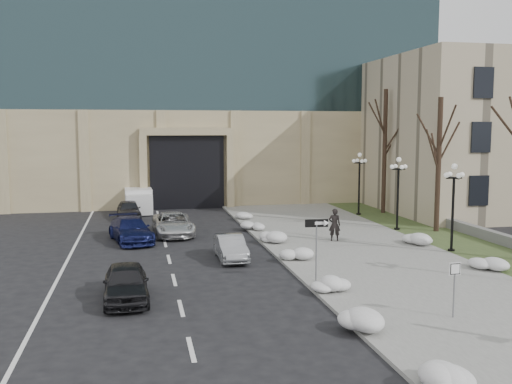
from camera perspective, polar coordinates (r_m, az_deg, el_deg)
ground at (r=17.82m, az=16.32°, el=-15.64°), size 160.00×160.00×0.00m
sidewalk at (r=31.41m, az=9.93°, el=-5.69°), size 9.00×40.00×0.12m
curb at (r=30.06m, az=1.89°, el=-6.13°), size 0.30×40.00×0.14m
grass_strip at (r=34.32m, az=20.11°, el=-4.98°), size 4.00×40.00×0.10m
stone_wall at (r=36.98m, az=21.13°, el=-3.74°), size 0.50×30.00×0.70m
office_tower at (r=59.58m, az=-6.12°, el=17.93°), size 40.00×24.70×36.00m
classical_building at (r=51.98m, az=23.51°, el=5.25°), size 22.00×18.12×12.00m
car_a at (r=22.68m, az=-12.87°, el=-8.82°), size 1.79×4.21×1.42m
car_b at (r=28.82m, az=-2.56°, el=-5.56°), size 1.33×3.77×1.24m
car_c at (r=33.98m, az=-12.41°, el=-3.72°), size 2.98×5.18×1.41m
car_d at (r=35.62m, az=-8.28°, el=-3.18°), size 2.50×5.11×1.40m
car_e at (r=42.45m, az=-12.60°, el=-1.74°), size 1.92×4.12×1.36m
pedestrian at (r=33.15m, az=7.86°, el=-3.26°), size 0.79×0.64×1.88m
box_truck at (r=46.16m, az=-11.69°, el=-0.78°), size 2.24×5.93×1.86m
one_way_sign at (r=24.21m, az=6.47°, el=-3.86°), size 1.04×0.29×2.79m
keep_sign at (r=20.84m, az=19.24°, el=-8.12°), size 0.44×0.07×2.05m
snow_clump_a at (r=15.71m, az=18.37°, el=-17.62°), size 1.10×1.60×0.36m
snow_clump_b at (r=19.56m, az=10.29°, el=-12.51°), size 1.10×1.60×0.36m
snow_clump_c at (r=23.20m, az=7.47°, el=-9.41°), size 1.10×1.60×0.36m
snow_clump_d at (r=28.34m, az=4.05°, el=-6.44°), size 1.10×1.60×0.36m
snow_clump_e at (r=32.40m, az=1.56°, el=-4.79°), size 1.10×1.60×0.36m
snow_clump_f at (r=36.63m, az=-0.37°, el=-3.47°), size 1.10×1.60×0.36m
snow_clump_g at (r=40.73m, az=-0.94°, el=-2.47°), size 1.10×1.60×0.36m
snow_clump_i at (r=28.84m, az=22.05°, el=-6.68°), size 1.10×1.60×0.36m
snow_clump_j at (r=33.53m, az=15.93°, el=-4.65°), size 1.10×1.60×0.36m
snow_clump_k at (r=15.73m, az=18.74°, el=-17.60°), size 1.10×1.60×0.36m
lamppost_b at (r=31.71m, az=19.13°, el=-0.32°), size 1.18×1.18×4.76m
lamppost_c at (r=37.40m, az=14.03°, el=0.83°), size 1.18×1.18×4.76m
lamppost_d at (r=43.32m, az=10.30°, el=1.66°), size 1.18×1.18×4.76m
tree_mid at (r=37.39m, az=17.85°, el=4.44°), size 3.20×3.20×8.50m
tree_far at (r=44.51m, az=12.77°, el=5.70°), size 3.20×3.20×9.50m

